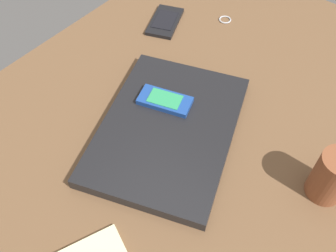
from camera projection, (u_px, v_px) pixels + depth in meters
desk_surface at (170, 145)px, 70.70cm from camera, size 120.00×80.00×3.00cm
laptop_closed at (168, 129)px, 69.73cm from camera, size 38.88×33.15×2.24cm
cell_phone_on_laptop at (165, 101)px, 71.83cm from camera, size 7.60×11.05×1.19cm
cell_phone_on_desk at (165, 21)px, 90.77cm from camera, size 13.18×10.21×1.02cm
pen_cup at (332, 176)px, 59.36cm from camera, size 6.02×6.02×9.44cm
key_ring at (225, 20)px, 91.67cm from camera, size 2.99×2.99×0.36cm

